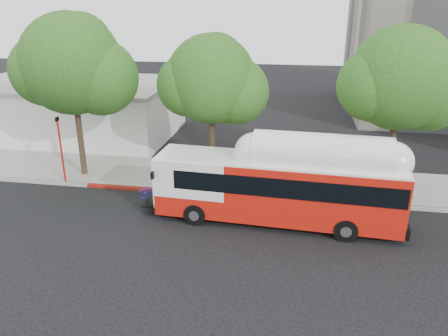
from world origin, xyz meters
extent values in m
plane|color=black|center=(0.00, 0.00, 0.00)|extent=(120.00, 120.00, 0.00)
cube|color=gray|center=(0.00, 6.50, 0.07)|extent=(60.00, 5.00, 0.15)
cube|color=gray|center=(0.00, 3.90, 0.07)|extent=(60.00, 0.30, 0.15)
cube|color=maroon|center=(-3.00, 3.90, 0.08)|extent=(10.00, 0.32, 0.16)
cylinder|color=#2D2116|center=(-9.00, 5.50, 3.04)|extent=(0.36, 0.36, 6.08)
sphere|color=#1E4C15|center=(-9.00, 5.50, 6.84)|extent=(5.80, 5.80, 5.80)
sphere|color=#1E4C15|center=(-7.41, 5.70, 6.08)|extent=(4.35, 4.35, 4.35)
cylinder|color=#2D2116|center=(-1.00, 6.00, 2.72)|extent=(0.36, 0.36, 5.44)
sphere|color=#1E4C15|center=(-1.00, 6.00, 6.12)|extent=(5.00, 5.00, 5.00)
sphere|color=#1E4C15|center=(0.38, 6.20, 5.44)|extent=(3.75, 3.75, 3.75)
cylinder|color=#2D2116|center=(9.00, 5.80, 2.88)|extent=(0.36, 0.36, 5.76)
sphere|color=#1E4C15|center=(9.00, 5.80, 6.48)|extent=(5.40, 5.40, 5.40)
sphere|color=#1E4C15|center=(10.48, 6.00, 5.76)|extent=(4.05, 4.05, 4.05)
cube|color=silver|center=(-14.00, 14.00, 2.00)|extent=(16.00, 10.00, 4.00)
cube|color=gray|center=(-14.00, 14.00, 4.10)|extent=(16.20, 10.20, 0.30)
cube|color=red|center=(3.10, 1.36, 1.74)|extent=(11.74, 3.16, 2.81)
cube|color=black|center=(3.58, 1.33, 2.32)|extent=(10.58, 3.16, 0.92)
cube|color=white|center=(3.10, 1.36, 3.18)|extent=(11.73, 3.09, 0.10)
cube|color=white|center=(5.03, 1.25, 3.44)|extent=(6.29, 2.28, 0.53)
cube|color=black|center=(-3.23, 1.71, 0.48)|extent=(0.87, 1.78, 0.06)
imported|color=#262197|center=(-3.23, 1.71, 0.95)|extent=(0.67, 1.69, 0.87)
cylinder|color=red|center=(-9.55, 4.14, 1.92)|extent=(0.12, 0.12, 3.83)
cube|color=black|center=(-9.55, 4.14, 3.93)|extent=(0.05, 0.38, 0.24)
camera|label=1|loc=(3.82, -17.99, 10.12)|focal=35.00mm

